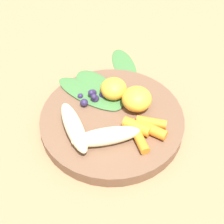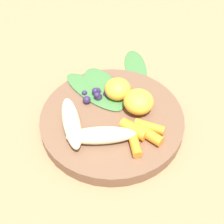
{
  "view_description": "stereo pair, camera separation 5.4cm",
  "coord_description": "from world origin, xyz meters",
  "px_view_note": "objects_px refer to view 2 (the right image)",
  "views": [
    {
      "loc": [
        -0.02,
        0.36,
        0.43
      ],
      "look_at": [
        0.0,
        0.0,
        0.03
      ],
      "focal_mm": 49.85,
      "sensor_mm": 36.0,
      "label": 1
    },
    {
      "loc": [
        -0.07,
        0.35,
        0.43
      ],
      "look_at": [
        0.0,
        0.0,
        0.03
      ],
      "focal_mm": 49.85,
      "sensor_mm": 36.0,
      "label": 2
    }
  ],
  "objects_px": {
    "banana_peeled_left": "(101,135)",
    "orange_segment_near": "(119,89)",
    "bowl": "(112,120)",
    "kale_leaf_stray": "(136,66)",
    "banana_peeled_right": "(71,122)"
  },
  "relations": [
    {
      "from": "bowl",
      "to": "kale_leaf_stray",
      "type": "height_order",
      "value": "bowl"
    },
    {
      "from": "bowl",
      "to": "kale_leaf_stray",
      "type": "relative_size",
      "value": 2.14
    },
    {
      "from": "bowl",
      "to": "banana_peeled_left",
      "type": "distance_m",
      "value": 0.06
    },
    {
      "from": "bowl",
      "to": "orange_segment_near",
      "type": "height_order",
      "value": "orange_segment_near"
    },
    {
      "from": "banana_peeled_right",
      "to": "banana_peeled_left",
      "type": "bearing_deg",
      "value": 47.31
    },
    {
      "from": "orange_segment_near",
      "to": "kale_leaf_stray",
      "type": "xyz_separation_m",
      "value": [
        -0.01,
        -0.12,
        -0.04
      ]
    },
    {
      "from": "banana_peeled_left",
      "to": "orange_segment_near",
      "type": "height_order",
      "value": "orange_segment_near"
    },
    {
      "from": "bowl",
      "to": "banana_peeled_right",
      "type": "distance_m",
      "value": 0.08
    },
    {
      "from": "kale_leaf_stray",
      "to": "bowl",
      "type": "bearing_deg",
      "value": 157.54
    },
    {
      "from": "banana_peeled_left",
      "to": "banana_peeled_right",
      "type": "bearing_deg",
      "value": 147.46
    },
    {
      "from": "banana_peeled_right",
      "to": "orange_segment_near",
      "type": "distance_m",
      "value": 0.11
    },
    {
      "from": "banana_peeled_right",
      "to": "kale_leaf_stray",
      "type": "distance_m",
      "value": 0.22
    },
    {
      "from": "kale_leaf_stray",
      "to": "banana_peeled_right",
      "type": "bearing_deg",
      "value": 142.9
    },
    {
      "from": "kale_leaf_stray",
      "to": "banana_peeled_left",
      "type": "bearing_deg",
      "value": 157.41
    },
    {
      "from": "banana_peeled_left",
      "to": "banana_peeled_right",
      "type": "distance_m",
      "value": 0.06
    }
  ]
}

